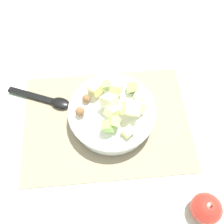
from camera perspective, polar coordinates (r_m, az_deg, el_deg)
ground_plane at (r=0.72m, az=-1.25°, el=-2.23°), size 2.40×2.40×0.00m
placemat at (r=0.72m, az=-1.25°, el=-2.13°), size 0.46×0.34×0.01m
salad_bowl at (r=0.69m, az=0.06°, el=-0.15°), size 0.24×0.24×0.12m
serving_spoon at (r=0.77m, az=-13.97°, el=2.61°), size 0.19×0.10×0.01m
whole_apple at (r=0.65m, az=20.31°, el=-19.59°), size 0.07×0.07×0.08m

